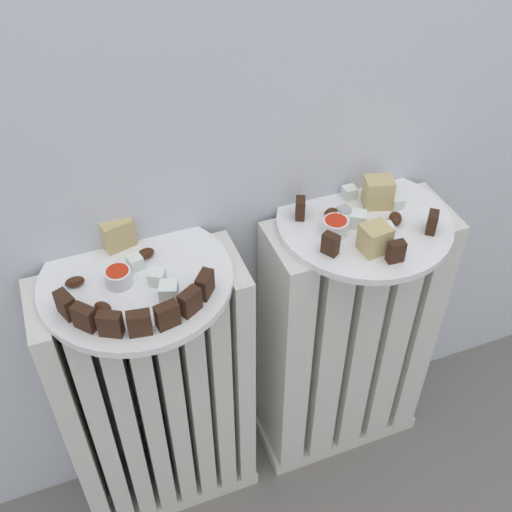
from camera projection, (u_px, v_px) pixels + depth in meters
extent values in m
cube|color=silver|center=(172.00, 477.00, 1.26)|extent=(0.32, 0.13, 0.03)
cube|color=silver|center=(74.00, 420.00, 1.03)|extent=(0.03, 0.13, 0.54)
cube|color=silver|center=(98.00, 412.00, 1.04)|extent=(0.03, 0.13, 0.54)
cube|color=silver|center=(122.00, 405.00, 1.05)|extent=(0.03, 0.13, 0.54)
cube|color=silver|center=(145.00, 398.00, 1.06)|extent=(0.03, 0.13, 0.54)
cube|color=silver|center=(168.00, 391.00, 1.07)|extent=(0.03, 0.13, 0.54)
cube|color=silver|center=(191.00, 384.00, 1.08)|extent=(0.03, 0.13, 0.54)
cube|color=silver|center=(213.00, 377.00, 1.09)|extent=(0.03, 0.13, 0.54)
cube|color=silver|center=(235.00, 370.00, 1.10)|extent=(0.03, 0.13, 0.54)
cube|color=silver|center=(334.00, 422.00, 1.35)|extent=(0.32, 0.13, 0.03)
cube|color=silver|center=(283.00, 356.00, 1.13)|extent=(0.05, 0.13, 0.54)
cube|color=silver|center=(315.00, 346.00, 1.14)|extent=(0.05, 0.13, 0.54)
cube|color=silver|center=(347.00, 336.00, 1.16)|extent=(0.05, 0.13, 0.54)
cube|color=silver|center=(377.00, 327.00, 1.18)|extent=(0.05, 0.13, 0.54)
cube|color=silver|center=(407.00, 318.00, 1.20)|extent=(0.05, 0.13, 0.54)
cylinder|color=white|center=(136.00, 279.00, 0.88)|extent=(0.28, 0.28, 0.01)
cylinder|color=white|center=(364.00, 222.00, 0.98)|extent=(0.28, 0.28, 0.01)
cube|color=#382114|center=(66.00, 305.00, 0.81)|extent=(0.03, 0.03, 0.04)
cube|color=#382114|center=(85.00, 318.00, 0.79)|extent=(0.03, 0.03, 0.04)
cube|color=#382114|center=(110.00, 324.00, 0.79)|extent=(0.03, 0.03, 0.04)
cube|color=#382114|center=(139.00, 323.00, 0.79)|extent=(0.03, 0.02, 0.04)
cube|color=#382114|center=(167.00, 315.00, 0.80)|extent=(0.03, 0.02, 0.04)
cube|color=#382114|center=(190.00, 302.00, 0.82)|extent=(0.03, 0.03, 0.04)
cube|color=#382114|center=(205.00, 285.00, 0.84)|extent=(0.03, 0.03, 0.04)
cube|color=tan|center=(117.00, 233.00, 0.91)|extent=(0.05, 0.04, 0.05)
cube|color=white|center=(169.00, 291.00, 0.84)|extent=(0.03, 0.03, 0.02)
cube|color=white|center=(135.00, 262.00, 0.88)|extent=(0.02, 0.02, 0.02)
cube|color=white|center=(157.00, 278.00, 0.86)|extent=(0.03, 0.03, 0.02)
ellipsoid|color=#3D1E0F|center=(103.00, 308.00, 0.82)|extent=(0.03, 0.03, 0.02)
ellipsoid|color=#3D1E0F|center=(146.00, 253.00, 0.90)|extent=(0.03, 0.02, 0.01)
ellipsoid|color=#3D1E0F|center=(75.00, 282.00, 0.86)|extent=(0.03, 0.02, 0.01)
cylinder|color=white|center=(119.00, 277.00, 0.86)|extent=(0.04, 0.04, 0.02)
cylinder|color=red|center=(118.00, 274.00, 0.85)|extent=(0.03, 0.03, 0.01)
cube|color=#382114|center=(300.00, 208.00, 0.97)|extent=(0.02, 0.03, 0.03)
cube|color=#382114|center=(330.00, 244.00, 0.90)|extent=(0.02, 0.03, 0.03)
cube|color=#382114|center=(396.00, 252.00, 0.89)|extent=(0.02, 0.02, 0.03)
cube|color=#382114|center=(432.00, 222.00, 0.94)|extent=(0.03, 0.03, 0.03)
cube|color=tan|center=(375.00, 239.00, 0.90)|extent=(0.04, 0.04, 0.04)
cube|color=tan|center=(378.00, 192.00, 0.98)|extent=(0.05, 0.05, 0.05)
cube|color=white|center=(358.00, 219.00, 0.95)|extent=(0.03, 0.03, 0.02)
cube|color=white|center=(397.00, 203.00, 0.99)|extent=(0.02, 0.02, 0.02)
cube|color=white|center=(386.00, 231.00, 0.93)|extent=(0.02, 0.02, 0.02)
cube|color=white|center=(349.00, 193.00, 1.01)|extent=(0.02, 0.02, 0.02)
ellipsoid|color=#3D1E0F|center=(395.00, 218.00, 0.96)|extent=(0.03, 0.03, 0.02)
ellipsoid|color=#3D1E0F|center=(331.00, 213.00, 0.97)|extent=(0.03, 0.02, 0.01)
cylinder|color=white|center=(335.00, 227.00, 0.94)|extent=(0.04, 0.04, 0.02)
cylinder|color=red|center=(336.00, 223.00, 0.94)|extent=(0.03, 0.03, 0.01)
cube|color=#B7B7BC|center=(365.00, 227.00, 0.96)|extent=(0.02, 0.06, 0.00)
cube|color=#B7B7BC|center=(345.00, 209.00, 0.99)|extent=(0.02, 0.03, 0.00)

